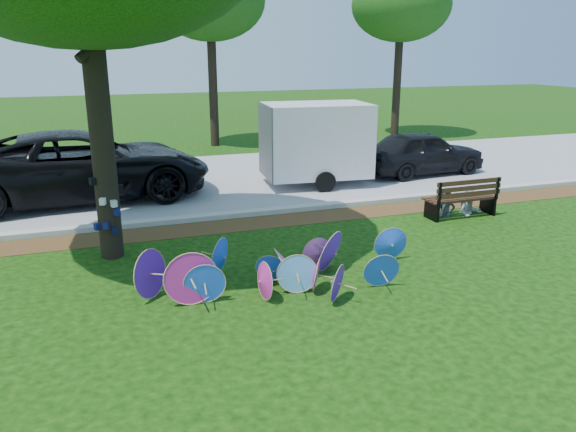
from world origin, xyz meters
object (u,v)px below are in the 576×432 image
(parasol_pile, at_px, (270,267))
(black_van, at_px, (83,166))
(person_left, at_px, (447,190))
(person_right, at_px, (471,189))
(cargo_trailer, at_px, (316,140))
(dark_pickup, at_px, (422,153))
(park_bench, at_px, (460,197))

(parasol_pile, distance_m, black_van, 7.90)
(person_left, distance_m, person_right, 0.70)
(parasol_pile, distance_m, cargo_trailer, 7.77)
(dark_pickup, bearing_deg, person_left, 150.57)
(parasol_pile, xyz_separation_m, person_left, (5.34, 2.64, 0.30))
(parasol_pile, bearing_deg, park_bench, 24.47)
(black_van, relative_size, park_bench, 3.64)
(black_van, distance_m, cargo_trailer, 6.62)
(parasol_pile, relative_size, dark_pickup, 1.28)
(dark_pickup, bearing_deg, parasol_pile, 129.14)
(dark_pickup, height_order, person_right, dark_pickup)
(cargo_trailer, relative_size, park_bench, 1.65)
(parasol_pile, xyz_separation_m, cargo_trailer, (3.58, 6.83, 0.99))
(parasol_pile, relative_size, cargo_trailer, 1.76)
(person_left, relative_size, person_right, 1.05)
(black_van, distance_m, park_bench, 9.89)
(cargo_trailer, bearing_deg, park_bench, -58.16)
(cargo_trailer, xyz_separation_m, park_bench, (2.11, -4.23, -0.88))
(cargo_trailer, bearing_deg, dark_pickup, 8.79)
(person_left, bearing_deg, parasol_pile, -141.94)
(black_van, distance_m, person_left, 9.56)
(parasol_pile, height_order, park_bench, park_bench)
(parasol_pile, relative_size, black_van, 0.80)
(black_van, height_order, person_right, black_van)
(cargo_trailer, bearing_deg, person_left, -61.83)
(parasol_pile, distance_m, person_left, 5.97)
(park_bench, bearing_deg, person_left, 171.13)
(black_van, bearing_deg, parasol_pile, -161.29)
(black_van, xyz_separation_m, person_right, (9.05, -4.64, -0.30))
(person_right, bearing_deg, person_left, -167.93)
(black_van, bearing_deg, person_right, -120.86)
(person_left, bearing_deg, park_bench, 3.63)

